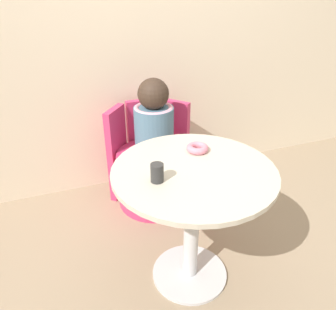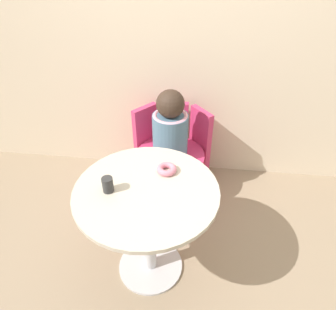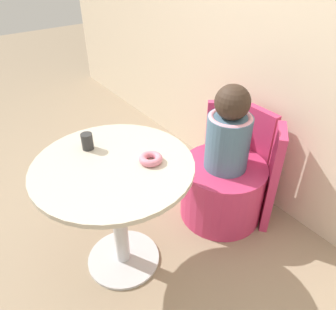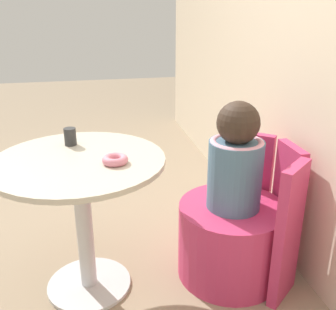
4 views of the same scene
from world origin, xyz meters
TOP-DOWN VIEW (x-y plane):
  - ground_plane at (0.00, 0.00)m, footprint 12.00×12.00m
  - back_wall at (0.00, 1.13)m, footprint 6.00×0.06m
  - round_table at (-0.07, -0.04)m, footprint 0.81×0.81m
  - tub_chair at (-0.03, 0.72)m, footprint 0.56×0.56m
  - booth_backrest at (-0.03, 0.95)m, footprint 0.66×0.24m
  - child_figure at (-0.03, 0.72)m, footprint 0.27×0.27m
  - donut at (0.02, 0.12)m, footprint 0.12×0.12m
  - cup at (-0.27, -0.07)m, footprint 0.06×0.06m

SIDE VIEW (x-z plane):
  - ground_plane at x=0.00m, z-range 0.00..0.00m
  - tub_chair at x=-0.03m, z-range 0.00..0.41m
  - booth_backrest at x=-0.03m, z-range 0.00..0.72m
  - round_table at x=-0.07m, z-range 0.18..0.90m
  - child_figure at x=-0.03m, z-range 0.39..0.94m
  - donut at x=0.02m, z-range 0.72..0.76m
  - cup at x=-0.27m, z-range 0.72..0.81m
  - back_wall at x=0.00m, z-range 0.00..2.40m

